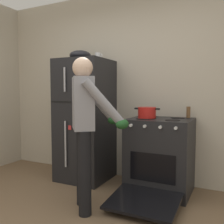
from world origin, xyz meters
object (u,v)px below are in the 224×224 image
Objects in this scene: coffee_mug at (98,56)px; pepper_mill at (188,112)px; stove_range at (160,156)px; person_cook at (86,120)px; refrigerator at (85,120)px; mixing_bowl at (80,55)px; red_pot at (147,113)px.

coffee_mug is 0.79× the size of pepper_mill.
pepper_mill reaches higher than stove_range.
coffee_mug reaches higher than person_cook.
stove_range is at bearing -0.93° from refrigerator.
refrigerator reaches higher than pepper_mill.
mixing_bowl is (-1.48, -0.20, 0.77)m from pepper_mill.
mixing_bowl reaches higher than refrigerator.
mixing_bowl reaches higher than red_pot.
mixing_bowl is at bearing 126.60° from person_cook.
mixing_bowl reaches higher than stove_range.
red_pot is (0.40, 0.78, 0.04)m from person_cook.
red_pot is at bearing -2.82° from mixing_bowl.
pepper_mill reaches higher than red_pot.
refrigerator is at bearing -0.22° from mixing_bowl.
red_pot is (-0.16, -0.03, 0.54)m from stove_range.
mixing_bowl is at bearing -169.22° from coffee_mug.
stove_range is 10.95× the size of coffee_mug.
mixing_bowl is at bearing 177.18° from red_pot.
coffee_mug is at bearing 175.74° from stove_range.
red_pot is 2.88× the size of coffee_mug.
stove_range is at bearing -0.88° from mixing_bowl.
coffee_mug is (-0.75, 0.10, 0.76)m from red_pot.
mixing_bowl is (-1.18, 0.02, 1.32)m from stove_range.
coffee_mug is 1.44m from pepper_mill.
mixing_bowl is (-1.02, 0.05, 0.78)m from red_pot.
stove_range is 1.59m from coffee_mug.
person_cook is 4.96× the size of red_pot.
red_pot is at bearing -3.04° from refrigerator.
refrigerator is 1.39× the size of stove_range.
person_cook is 11.32× the size of pepper_mill.
pepper_mill is (1.21, 0.15, -0.75)m from coffee_mug.
coffee_mug reaches higher than pepper_mill.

